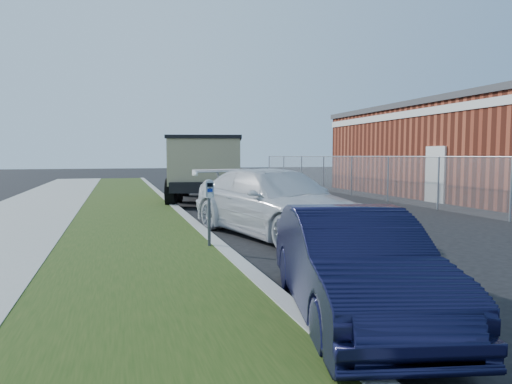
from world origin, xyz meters
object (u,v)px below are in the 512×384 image
object	(u,v)px
white_wagon	(275,202)
dump_truck	(209,164)
parking_meter	(209,198)
navy_sedan	(352,263)

from	to	relation	value
white_wagon	dump_truck	xyz separation A→B (m)	(0.18, 8.73, 0.73)
dump_truck	parking_meter	bearing A→B (deg)	-86.94
parking_meter	white_wagon	world-z (taller)	white_wagon
white_wagon	navy_sedan	distance (m)	5.44
navy_sedan	dump_truck	world-z (taller)	dump_truck
parking_meter	navy_sedan	xyz separation A→B (m)	(0.88, -3.88, -0.42)
white_wagon	dump_truck	world-z (taller)	dump_truck
parking_meter	dump_truck	bearing A→B (deg)	68.96
white_wagon	dump_truck	distance (m)	8.76
white_wagon	parking_meter	bearing A→B (deg)	-156.48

